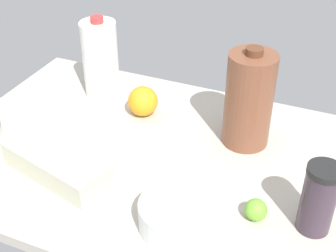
{
  "coord_description": "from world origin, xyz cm",
  "views": [
    {
      "loc": [
        -37.21,
        87.77,
        78.6
      ],
      "look_at": [
        0.0,
        0.0,
        13.0
      ],
      "focal_mm": 50.0,
      "sensor_mm": 36.0,
      "label": 1
    }
  ],
  "objects_px": {
    "egg_carton": "(57,164)",
    "orange_by_jug": "(143,101)",
    "chocolate_milk_jug": "(249,100)",
    "shaker_bottle": "(319,199)",
    "mixing_bowl": "(177,215)",
    "milk_jug": "(100,59)",
    "lime_far_back": "(256,210)"
  },
  "relations": [
    {
      "from": "egg_carton",
      "to": "orange_by_jug",
      "type": "height_order",
      "value": "orange_by_jug"
    },
    {
      "from": "chocolate_milk_jug",
      "to": "egg_carton",
      "type": "bearing_deg",
      "value": 39.26
    },
    {
      "from": "milk_jug",
      "to": "egg_carton",
      "type": "bearing_deg",
      "value": 103.4
    },
    {
      "from": "mixing_bowl",
      "to": "lime_far_back",
      "type": "xyz_separation_m",
      "value": [
        -0.15,
        -0.09,
        -0.01
      ]
    },
    {
      "from": "shaker_bottle",
      "to": "egg_carton",
      "type": "bearing_deg",
      "value": 6.21
    },
    {
      "from": "chocolate_milk_jug",
      "to": "orange_by_jug",
      "type": "height_order",
      "value": "chocolate_milk_jug"
    },
    {
      "from": "egg_carton",
      "to": "orange_by_jug",
      "type": "bearing_deg",
      "value": -88.72
    },
    {
      "from": "egg_carton",
      "to": "lime_far_back",
      "type": "relative_size",
      "value": 5.64
    },
    {
      "from": "chocolate_milk_jug",
      "to": "shaker_bottle",
      "type": "bearing_deg",
      "value": 131.17
    },
    {
      "from": "egg_carton",
      "to": "lime_far_back",
      "type": "xyz_separation_m",
      "value": [
        -0.49,
        -0.04,
        -0.01
      ]
    },
    {
      "from": "mixing_bowl",
      "to": "chocolate_milk_jug",
      "type": "relative_size",
      "value": 0.6
    },
    {
      "from": "shaker_bottle",
      "to": "orange_by_jug",
      "type": "xyz_separation_m",
      "value": [
        0.53,
        -0.26,
        -0.04
      ]
    },
    {
      "from": "mixing_bowl",
      "to": "shaker_bottle",
      "type": "bearing_deg",
      "value": -157.42
    },
    {
      "from": "shaker_bottle",
      "to": "egg_carton",
      "type": "relative_size",
      "value": 0.58
    },
    {
      "from": "lime_far_back",
      "to": "orange_by_jug",
      "type": "distance_m",
      "value": 0.5
    },
    {
      "from": "lime_far_back",
      "to": "orange_by_jug",
      "type": "xyz_separation_m",
      "value": [
        0.41,
        -0.29,
        0.02
      ]
    },
    {
      "from": "mixing_bowl",
      "to": "chocolate_milk_jug",
      "type": "distance_m",
      "value": 0.38
    },
    {
      "from": "egg_carton",
      "to": "lime_far_back",
      "type": "height_order",
      "value": "egg_carton"
    },
    {
      "from": "egg_carton",
      "to": "orange_by_jug",
      "type": "xyz_separation_m",
      "value": [
        -0.08,
        -0.33,
        0.01
      ]
    },
    {
      "from": "egg_carton",
      "to": "orange_by_jug",
      "type": "distance_m",
      "value": 0.34
    },
    {
      "from": "mixing_bowl",
      "to": "milk_jug",
      "type": "height_order",
      "value": "milk_jug"
    },
    {
      "from": "chocolate_milk_jug",
      "to": "shaker_bottle",
      "type": "relative_size",
      "value": 1.67
    },
    {
      "from": "chocolate_milk_jug",
      "to": "milk_jug",
      "type": "bearing_deg",
      "value": -8.79
    },
    {
      "from": "mixing_bowl",
      "to": "egg_carton",
      "type": "relative_size",
      "value": 0.59
    },
    {
      "from": "lime_far_back",
      "to": "milk_jug",
      "type": "bearing_deg",
      "value": -30.98
    },
    {
      "from": "chocolate_milk_jug",
      "to": "lime_far_back",
      "type": "height_order",
      "value": "chocolate_milk_jug"
    },
    {
      "from": "egg_carton",
      "to": "chocolate_milk_jug",
      "type": "bearing_deg",
      "value": -126.29
    },
    {
      "from": "milk_jug",
      "to": "orange_by_jug",
      "type": "distance_m",
      "value": 0.2
    },
    {
      "from": "mixing_bowl",
      "to": "shaker_bottle",
      "type": "height_order",
      "value": "shaker_bottle"
    },
    {
      "from": "orange_by_jug",
      "to": "egg_carton",
      "type": "bearing_deg",
      "value": 76.84
    },
    {
      "from": "milk_jug",
      "to": "chocolate_milk_jug",
      "type": "bearing_deg",
      "value": 171.21
    },
    {
      "from": "shaker_bottle",
      "to": "lime_far_back",
      "type": "distance_m",
      "value": 0.14
    }
  ]
}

